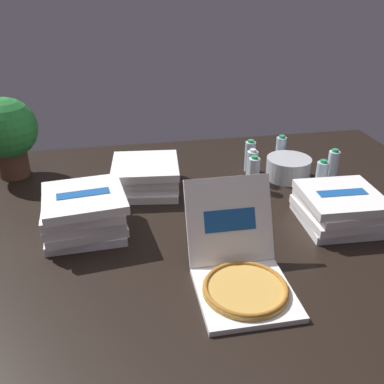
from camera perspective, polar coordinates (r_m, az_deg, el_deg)
The scene contains 13 objects.
ground_plane at distance 2.16m, azimuth -0.52°, elevation -4.81°, with size 3.20×2.40×0.02m, color black.
open_pizza_box at distance 1.76m, azimuth 6.42°, elevation -10.22°, with size 0.37×0.53×0.36m.
pizza_stack_left_near at distance 2.50m, azimuth -6.07°, elevation 2.13°, with size 0.42×0.43×0.17m.
pizza_stack_right_near at distance 2.13m, azimuth -14.01°, elevation -2.64°, with size 0.43×0.43×0.22m.
pizza_stack_right_far at distance 2.27m, azimuth 18.86°, elevation -1.99°, with size 0.39×0.39×0.17m.
ice_bucket at distance 2.70m, azimuth 12.52°, elevation 3.10°, with size 0.27×0.27×0.13m, color #B7BABF.
water_bottle_0 at distance 2.75m, azimuth 7.60°, elevation 4.69°, with size 0.07×0.07×0.20m.
water_bottle_1 at distance 2.54m, azimuth 16.59°, elevation 1.82°, with size 0.07×0.07×0.20m.
water_bottle_2 at distance 2.71m, azimuth 17.97°, elevation 3.25°, with size 0.07×0.07×0.20m.
water_bottle_3 at distance 2.60m, azimuth 7.86°, elevation 3.38°, with size 0.07×0.07×0.20m.
water_bottle_4 at distance 2.51m, azimuth 8.08°, elevation 2.43°, with size 0.07×0.07×0.20m.
water_bottle_5 at distance 2.86m, azimuth 11.55°, elevation 5.25°, with size 0.07×0.07×0.20m.
potted_plant at distance 2.81m, azimuth -23.11°, elevation 7.29°, with size 0.36×0.36×0.49m.
Camera 1 is at (-0.32, -1.81, 1.13)m, focal length 40.65 mm.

